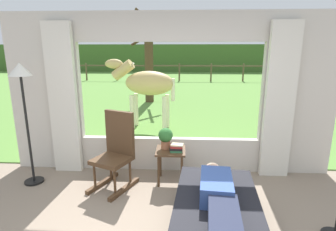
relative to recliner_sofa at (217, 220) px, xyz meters
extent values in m
cube|color=beige|center=(-2.61, 1.71, 1.06)|extent=(1.15, 0.12, 2.55)
cube|color=beige|center=(1.44, 1.71, 1.06)|extent=(1.15, 0.12, 2.55)
cube|color=beige|center=(-0.59, 1.71, 0.06)|extent=(2.90, 0.12, 0.55)
cube|color=beige|center=(-0.59, 1.71, 2.11)|extent=(2.90, 0.12, 0.45)
cube|color=silver|center=(-2.28, 1.57, 0.98)|extent=(0.44, 0.10, 2.40)
cube|color=silver|center=(1.10, 1.57, 0.98)|extent=(0.44, 0.10, 2.40)
cube|color=#568438|center=(-0.59, 12.61, -0.21)|extent=(36.00, 21.68, 0.02)
cube|color=#40622A|center=(-0.59, 22.45, 0.98)|extent=(36.00, 2.00, 2.40)
cube|color=black|center=(0.00, 0.00, -0.10)|extent=(0.97, 1.63, 0.24)
cube|color=black|center=(0.00, 0.00, 0.11)|extent=(1.05, 1.78, 0.18)
cube|color=#334C8C|center=(0.00, 0.15, 0.31)|extent=(0.39, 0.63, 0.22)
cube|color=#1E2338|center=(0.00, -0.45, 0.29)|extent=(0.34, 0.70, 0.18)
sphere|color=tan|center=(0.00, 0.54, 0.31)|extent=(0.20, 0.20, 0.20)
cube|color=#4C331E|center=(-1.38, 1.01, 0.22)|extent=(0.63, 0.63, 0.06)
cube|color=#4C331E|center=(-1.30, 1.20, 0.56)|extent=(0.46, 0.25, 0.68)
cube|color=#4C331E|center=(-1.57, 1.09, -0.19)|extent=(0.33, 0.65, 0.06)
cube|color=#4C331E|center=(-1.20, 0.93, -0.19)|extent=(0.33, 0.65, 0.06)
cylinder|color=#4C331E|center=(-1.62, 0.92, 0.02)|extent=(0.04, 0.04, 0.38)
cylinder|color=#4C331E|center=(-1.29, 0.77, 0.02)|extent=(0.04, 0.04, 0.38)
cylinder|color=#4C331E|center=(-1.47, 1.25, 0.02)|extent=(0.04, 0.04, 0.38)
cylinder|color=#4C331E|center=(-1.15, 1.10, 0.02)|extent=(0.04, 0.04, 0.38)
cube|color=#4C331E|center=(-0.55, 1.25, 0.29)|extent=(0.44, 0.44, 0.03)
cylinder|color=#4C331E|center=(-0.72, 1.08, 0.03)|extent=(0.04, 0.04, 0.49)
cylinder|color=#4C331E|center=(-0.38, 1.08, 0.03)|extent=(0.04, 0.04, 0.49)
cylinder|color=#4C331E|center=(-0.72, 1.42, 0.03)|extent=(0.04, 0.04, 0.49)
cylinder|color=#4C331E|center=(-0.38, 1.42, 0.03)|extent=(0.04, 0.04, 0.49)
cylinder|color=#9E6042|center=(-0.63, 1.31, 0.36)|extent=(0.14, 0.14, 0.12)
sphere|color=#2D6B2D|center=(-0.63, 1.31, 0.51)|extent=(0.22, 0.22, 0.22)
cube|color=#337247|center=(-0.46, 1.18, 0.31)|extent=(0.18, 0.12, 0.03)
cube|color=black|center=(-0.46, 1.18, 0.35)|extent=(0.19, 0.12, 0.03)
cube|color=#B22D28|center=(-0.46, 1.20, 0.38)|extent=(0.18, 0.15, 0.04)
cube|color=beige|center=(-0.45, 1.18, 0.41)|extent=(0.19, 0.14, 0.02)
cylinder|color=black|center=(-2.64, 1.12, -0.20)|extent=(0.28, 0.28, 0.03)
cylinder|color=black|center=(-2.64, 1.12, 0.59)|extent=(0.04, 0.04, 1.63)
cone|color=white|center=(-2.64, 1.12, 1.50)|extent=(0.32, 0.32, 0.18)
ellipsoid|color=tan|center=(-1.20, 4.09, 0.95)|extent=(1.32, 0.76, 0.60)
cylinder|color=tan|center=(-1.87, 4.20, 1.26)|extent=(0.63, 0.36, 0.53)
ellipsoid|color=tan|center=(-2.11, 4.24, 1.41)|extent=(0.51, 0.28, 0.24)
cube|color=beige|center=(-1.80, 4.19, 1.29)|extent=(0.44, 0.15, 0.32)
cylinder|color=beige|center=(-0.61, 3.99, 0.80)|extent=(0.12, 0.12, 0.55)
cylinder|color=beige|center=(-1.64, 4.00, 0.23)|extent=(0.11, 0.11, 0.85)
cylinder|color=beige|center=(-1.59, 4.32, 0.23)|extent=(0.11, 0.11, 0.85)
cylinder|color=beige|center=(-0.82, 3.86, 0.23)|extent=(0.11, 0.11, 0.85)
cylinder|color=beige|center=(-0.76, 4.18, 0.23)|extent=(0.11, 0.11, 0.85)
cylinder|color=#4C3823|center=(-1.64, 7.60, 1.30)|extent=(0.32, 0.32, 3.00)
cylinder|color=#47331E|center=(-1.35, 7.22, 2.65)|extent=(1.05, 0.82, 0.73)
cylinder|color=#47331E|center=(-1.90, 7.88, 2.15)|extent=(0.81, 0.76, 0.54)
cylinder|color=#47331E|center=(-1.18, 7.75, 2.63)|extent=(0.47, 1.18, 0.83)
cylinder|color=#47331E|center=(-1.47, 7.13, 2.65)|extent=(1.12, 0.48, 0.96)
cylinder|color=brown|center=(-8.59, 14.64, 0.35)|extent=(0.10, 0.10, 1.10)
cylinder|color=brown|center=(-6.59, 14.64, 0.35)|extent=(0.10, 0.10, 1.10)
cylinder|color=brown|center=(-4.59, 14.64, 0.35)|extent=(0.10, 0.10, 1.10)
cylinder|color=brown|center=(-2.59, 14.64, 0.35)|extent=(0.10, 0.10, 1.10)
cylinder|color=brown|center=(-0.59, 14.64, 0.35)|extent=(0.10, 0.10, 1.10)
cylinder|color=brown|center=(1.41, 14.64, 0.35)|extent=(0.10, 0.10, 1.10)
cylinder|color=brown|center=(3.41, 14.64, 0.35)|extent=(0.10, 0.10, 1.10)
cylinder|color=brown|center=(5.41, 14.64, 0.35)|extent=(0.10, 0.10, 1.10)
cylinder|color=brown|center=(7.41, 14.64, 0.35)|extent=(0.10, 0.10, 1.10)
cube|color=brown|center=(-0.59, 14.64, 0.75)|extent=(16.00, 0.06, 0.08)
camera|label=1|loc=(-0.38, -2.54, 1.77)|focal=28.71mm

